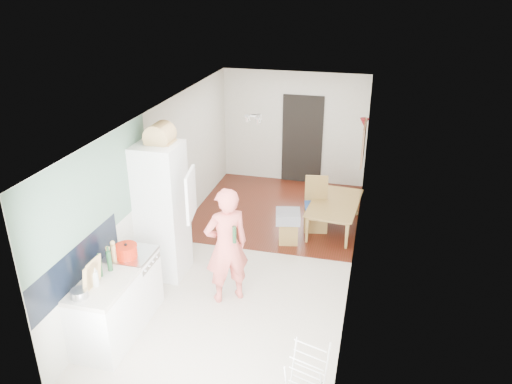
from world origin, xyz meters
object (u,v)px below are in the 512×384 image
at_px(drying_rack, 307,380).
at_px(dining_table, 335,218).
at_px(person, 226,236).
at_px(dining_chair, 316,205).
at_px(stool, 288,231).

bearing_deg(drying_rack, dining_table, 108.79).
relative_size(person, dining_chair, 2.08).
xyz_separation_m(dining_table, dining_chair, (-0.36, -0.11, 0.27)).
relative_size(dining_table, dining_chair, 1.30).
height_order(dining_table, drying_rack, drying_rack).
bearing_deg(stool, dining_table, 44.00).
bearing_deg(dining_chair, dining_table, 6.34).
bearing_deg(dining_table, person, 157.50).
xyz_separation_m(person, stool, (0.55, 1.85, -0.83)).
bearing_deg(drying_rack, stool, 120.90).
bearing_deg(drying_rack, person, 146.83).
bearing_deg(dining_chair, drying_rack, -93.74).
xyz_separation_m(person, dining_table, (1.31, 2.58, -0.81)).
bearing_deg(dining_chair, person, -121.29).
relative_size(person, stool, 4.82).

